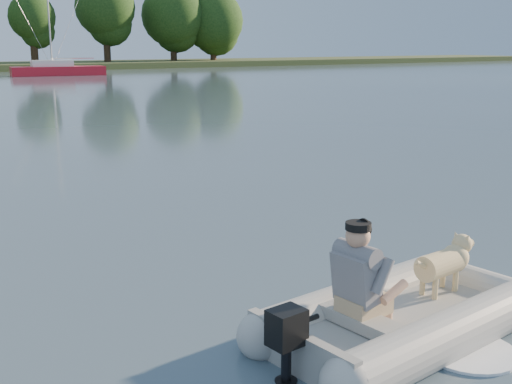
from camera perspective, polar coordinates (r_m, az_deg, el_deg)
water at (r=6.12m, az=12.52°, el=-11.42°), size 160.00×160.00×0.00m
dinghy at (r=5.84m, az=13.27°, el=-7.42°), size 4.31×3.19×1.19m
man at (r=5.37m, az=9.05°, el=-7.17°), size 0.68×0.60×0.92m
dog at (r=6.30m, az=16.04°, el=-6.58°), size 0.82×0.38×0.53m
outboard_motor at (r=4.97m, az=2.71°, el=-13.78°), size 0.38×0.29×0.67m
sailboat at (r=53.39m, az=-17.24°, el=10.32°), size 7.23×2.92×9.67m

